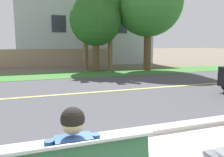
{
  "coord_description": "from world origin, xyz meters",
  "views": [
    {
      "loc": [
        -1.52,
        -1.51,
        1.82
      ],
      "look_at": [
        0.24,
        3.44,
        1.0
      ],
      "focal_mm": 35.97,
      "sensor_mm": 36.0,
      "label": 1
    }
  ],
  "objects": [
    {
      "name": "house_across_street",
      "position": [
        3.22,
        20.13,
        3.41
      ],
      "size": [
        12.66,
        6.91,
        6.73
      ],
      "color": "#A3ADB2",
      "rests_on": "ground_plane"
    },
    {
      "name": "street_asphalt",
      "position": [
        0.0,
        6.5,
        0.0
      ],
      "size": [
        52.0,
        8.0,
        0.01
      ],
      "primitive_type": "cube",
      "color": "#424247",
      "rests_on": "ground_plane"
    },
    {
      "name": "shade_tree_far_left",
      "position": [
        2.55,
        12.73,
        3.57
      ],
      "size": [
        3.33,
        3.33,
        5.5
      ],
      "color": "brown",
      "rests_on": "ground_plane"
    },
    {
      "name": "far_verge_grass",
      "position": [
        0.0,
        11.63,
        0.01
      ],
      "size": [
        48.0,
        2.8,
        0.02
      ],
      "primitive_type": "cube",
      "color": "#38702D",
      "rests_on": "ground_plane"
    },
    {
      "name": "garden_wall",
      "position": [
        -1.78,
        16.94,
        0.7
      ],
      "size": [
        13.0,
        0.36,
        1.4
      ],
      "primitive_type": "cube",
      "color": "gray",
      "rests_on": "ground_plane"
    },
    {
      "name": "curb_edge",
      "position": [
        0.0,
        2.35,
        0.06
      ],
      "size": [
        44.0,
        0.3,
        0.11
      ],
      "primitive_type": "cube",
      "color": "#ADA89E",
      "rests_on": "ground_plane"
    },
    {
      "name": "ground_plane",
      "position": [
        0.0,
        8.0,
        0.0
      ],
      "size": [
        140.0,
        140.0,
        0.0
      ],
      "primitive_type": "plane",
      "color": "#665B4C"
    },
    {
      "name": "road_centre_line",
      "position": [
        0.0,
        6.5,
        0.01
      ],
      "size": [
        48.0,
        0.14,
        0.01
      ],
      "primitive_type": "cube",
      "color": "#E0CC4C",
      "rests_on": "ground_plane"
    }
  ]
}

